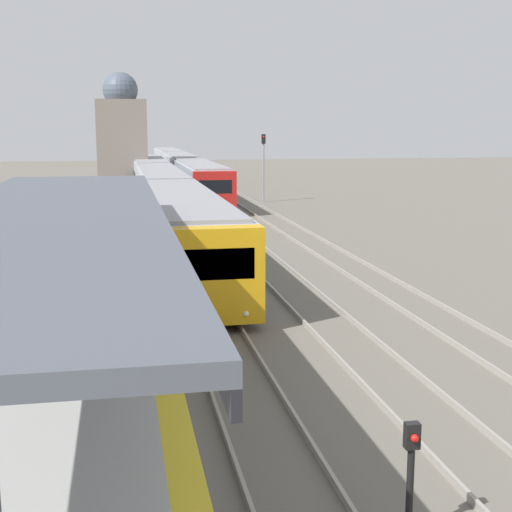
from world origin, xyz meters
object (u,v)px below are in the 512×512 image
train_near (161,192)px  signal_mast_far (263,160)px  train_far (181,169)px  person_on_platform (121,299)px  signal_post_near (411,467)px

train_near → signal_mast_far: 12.20m
train_near → train_far: size_ratio=1.00×
person_on_platform → train_far: bearing=83.8°
person_on_platform → signal_mast_far: bearing=74.3°
train_near → signal_mast_far: size_ratio=9.91×
signal_post_near → signal_mast_far: 44.72m
train_far → signal_post_near: (-2.01, -60.13, -0.62)m
train_far → person_on_platform: bearing=-96.2°
person_on_platform → train_far: size_ratio=0.03×
train_far → signal_mast_far: size_ratio=9.89×
signal_post_near → signal_mast_far: signal_mast_far is taller
person_on_platform → train_far: train_far is taller
signal_post_near → train_near: bearing=92.1°
person_on_platform → signal_post_near: 7.52m
person_on_platform → train_near: train_near is taller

